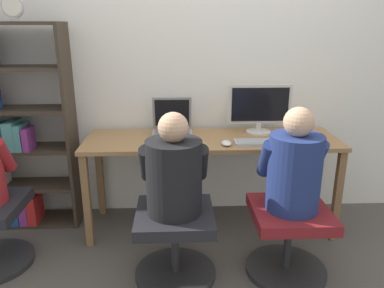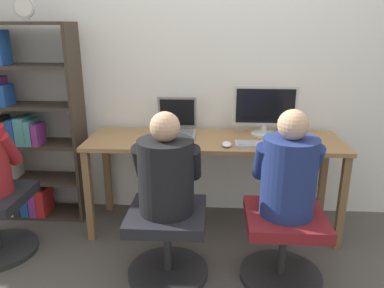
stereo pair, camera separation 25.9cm
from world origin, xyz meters
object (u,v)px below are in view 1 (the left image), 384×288
desktop_monitor (260,109)px  person_at_laptop (174,172)px  office_chair_left (288,236)px  desk_clock (13,7)px  bookshelf (3,136)px  person_at_monitor (294,167)px  laptop (172,127)px  office_chair_right (175,239)px  keyboard (263,142)px

desktop_monitor → person_at_laptop: desktop_monitor is taller
desktop_monitor → office_chair_left: 0.98m
desktop_monitor → desk_clock: bearing=-177.3°
office_chair_left → bookshelf: (-1.99, 0.72, 0.47)m
person_at_laptop → desk_clock: (-1.06, 0.66, 0.93)m
person_at_monitor → person_at_laptop: bearing=-179.4°
laptop → desk_clock: desk_clock is taller
laptop → person_at_monitor: person_at_monitor is taller
desk_clock → office_chair_right: bearing=-32.1°
office_chair_left → desk_clock: (-1.77, 0.65, 1.37)m
desk_clock → laptop: bearing=3.8°
keyboard → office_chair_left: 0.66m
laptop → person_at_monitor: bearing=-44.7°
office_chair_left → desk_clock: desk_clock is taller
laptop → bookshelf: bookshelf is taller
office_chair_right → person_at_monitor: 0.85m
bookshelf → desktop_monitor: bearing=0.6°
keyboard → office_chair_left: keyboard is taller
office_chair_left → bookshelf: bookshelf is taller
office_chair_right → desktop_monitor: bearing=48.7°
laptop → person_at_laptop: person_at_laptop is taller
desktop_monitor → desk_clock: 1.86m
office_chair_left → office_chair_right: same height
person_at_monitor → bookshelf: 2.11m
keyboard → person_at_laptop: size_ratio=0.66×
bookshelf → desk_clock: 0.93m
bookshelf → desk_clock: desk_clock is taller
laptop → person_at_monitor: 1.02m
person_at_laptop → bookshelf: bearing=150.7°
desktop_monitor → office_chair_left: bearing=-85.4°
person_at_monitor → bookshelf: bookshelf is taller
desk_clock → person_at_monitor: bearing=-20.2°
laptop → desk_clock: bearing=-176.2°
desktop_monitor → office_chair_right: size_ratio=0.94×
office_chair_left → bookshelf: 2.17m
office_chair_right → person_at_laptop: (0.00, 0.00, 0.45)m
office_chair_right → person_at_laptop: bearing=90.0°
desktop_monitor → office_chair_right: bearing=-131.3°
keyboard → person_at_monitor: 0.46m
keyboard → desk_clock: 1.92m
desktop_monitor → person_at_laptop: 1.01m
office_chair_left → person_at_laptop: person_at_laptop is taller
desktop_monitor → keyboard: size_ratio=1.20×
person_at_laptop → desktop_monitor: bearing=48.5°
desk_clock → person_at_laptop: bearing=-31.9°
person_at_monitor → desk_clock: (-1.77, 0.65, 0.91)m
office_chair_right → bookshelf: (-1.28, 0.72, 0.47)m
laptop → desktop_monitor: bearing=1.1°
office_chair_right → desk_clock: (-1.06, 0.66, 1.37)m
office_chair_left → office_chair_right: size_ratio=1.00×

